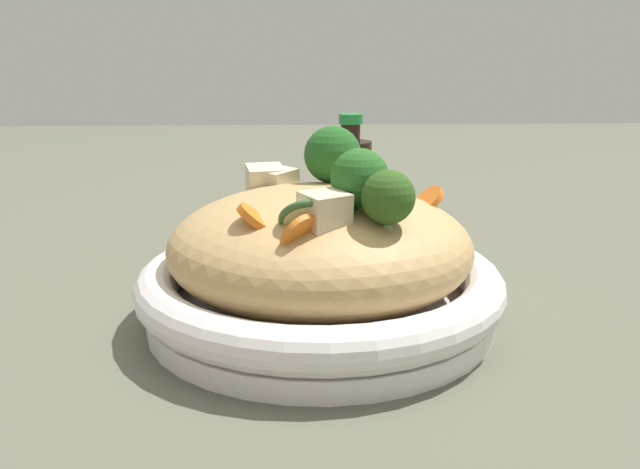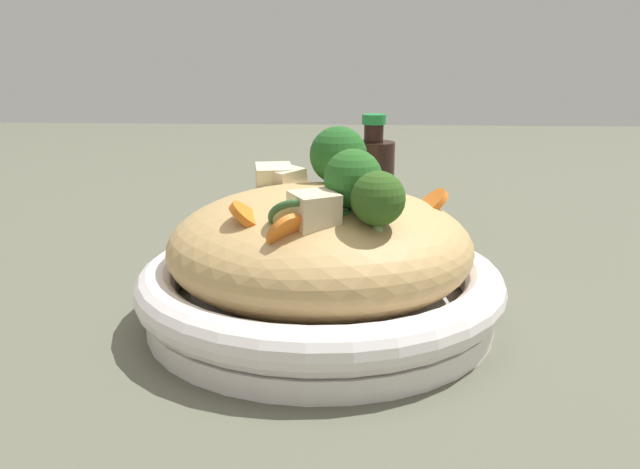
{
  "view_description": "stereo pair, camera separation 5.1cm",
  "coord_description": "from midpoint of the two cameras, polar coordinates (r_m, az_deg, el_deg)",
  "views": [
    {
      "loc": [
        0.02,
        0.49,
        0.21
      ],
      "look_at": [
        0.0,
        0.0,
        0.07
      ],
      "focal_mm": 36.39,
      "sensor_mm": 36.0,
      "label": 1
    },
    {
      "loc": [
        -0.03,
        0.49,
        0.21
      ],
      "look_at": [
        0.0,
        0.0,
        0.07
      ],
      "focal_mm": 36.39,
      "sensor_mm": 36.0,
      "label": 2
    }
  ],
  "objects": [
    {
      "name": "noodle_heap",
      "position": [
        0.51,
        2.85,
        -1.02
      ],
      "size": [
        0.24,
        0.24,
        0.09
      ],
      "color": "tan",
      "rests_on": "serving_bowl"
    },
    {
      "name": "ground_plane",
      "position": [
        0.53,
        2.76,
        -7.48
      ],
      "size": [
        3.0,
        3.0,
        0.0
      ],
      "primitive_type": "plane",
      "color": "#575848"
    },
    {
      "name": "carrot_coins",
      "position": [
        0.47,
        4.11,
        1.64
      ],
      "size": [
        0.16,
        0.14,
        0.03
      ],
      "color": "orange",
      "rests_on": "serving_bowl"
    },
    {
      "name": "soy_sauce_bottle",
      "position": [
        0.76,
        6.57,
        4.24
      ],
      "size": [
        0.05,
        0.05,
        0.14
      ],
      "color": "black",
      "rests_on": "ground_plane"
    },
    {
      "name": "chicken_chunks",
      "position": [
        0.52,
        -0.09,
        3.92
      ],
      "size": [
        0.08,
        0.17,
        0.03
      ],
      "color": "beige",
      "rests_on": "serving_bowl"
    },
    {
      "name": "serving_bowl",
      "position": [
        0.52,
        2.79,
        -4.93
      ],
      "size": [
        0.29,
        0.29,
        0.05
      ],
      "color": "white",
      "rests_on": "ground_plane"
    },
    {
      "name": "broccoli_florets",
      "position": [
        0.49,
        5.7,
        5.41
      ],
      "size": [
        0.09,
        0.17,
        0.07
      ],
      "color": "#97B36A",
      "rests_on": "serving_bowl"
    },
    {
      "name": "zucchini_slices",
      "position": [
        0.45,
        2.55,
        1.99
      ],
      "size": [
        0.06,
        0.06,
        0.03
      ],
      "color": "beige",
      "rests_on": "serving_bowl"
    }
  ]
}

